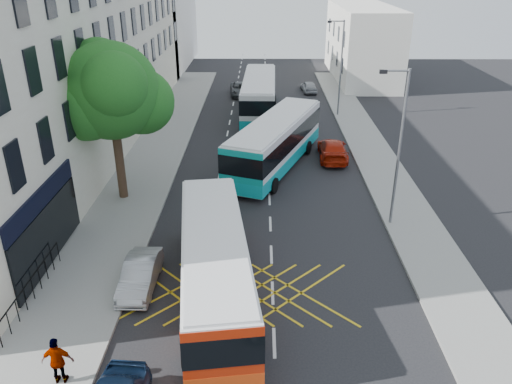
{
  "coord_description": "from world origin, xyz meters",
  "views": [
    {
      "loc": [
        -0.52,
        -11.14,
        12.71
      ],
      "look_at": [
        -0.75,
        11.28,
        2.2
      ],
      "focal_mm": 35.0,
      "sensor_mm": 36.0,
      "label": 1
    }
  ],
  "objects_px": {
    "parked_car_silver": "(140,275)",
    "distant_car_grey": "(241,89)",
    "lamp_near": "(398,142)",
    "red_hatchback": "(333,149)",
    "street_tree": "(111,92)",
    "pedestrian_far": "(58,361)",
    "bus_mid": "(275,142)",
    "bus_far": "(259,95)",
    "lamp_far": "(340,63)",
    "distant_car_silver": "(309,87)",
    "bus_near": "(215,265)"
  },
  "relations": [
    {
      "from": "parked_car_silver",
      "to": "red_hatchback",
      "type": "relative_size",
      "value": 0.8
    },
    {
      "from": "lamp_far",
      "to": "bus_near",
      "type": "xyz_separation_m",
      "value": [
        -8.54,
        -26.39,
        -3.01
      ]
    },
    {
      "from": "bus_mid",
      "to": "pedestrian_far",
      "type": "xyz_separation_m",
      "value": [
        -7.44,
        -19.02,
        -0.71
      ]
    },
    {
      "from": "bus_near",
      "to": "bus_far",
      "type": "bearing_deg",
      "value": 78.64
    },
    {
      "from": "street_tree",
      "to": "distant_car_grey",
      "type": "distance_m",
      "value": 25.71
    },
    {
      "from": "bus_mid",
      "to": "distant_car_grey",
      "type": "bearing_deg",
      "value": 120.26
    },
    {
      "from": "parked_car_silver",
      "to": "bus_near",
      "type": "bearing_deg",
      "value": -12.99
    },
    {
      "from": "bus_mid",
      "to": "street_tree",
      "type": "bearing_deg",
      "value": -129.41
    },
    {
      "from": "red_hatchback",
      "to": "distant_car_silver",
      "type": "relative_size",
      "value": 1.36
    },
    {
      "from": "lamp_far",
      "to": "bus_far",
      "type": "bearing_deg",
      "value": 177.62
    },
    {
      "from": "lamp_near",
      "to": "parked_car_silver",
      "type": "xyz_separation_m",
      "value": [
        -11.8,
        -5.62,
        -4.0
      ]
    },
    {
      "from": "bus_mid",
      "to": "bus_far",
      "type": "bearing_deg",
      "value": 116.6
    },
    {
      "from": "lamp_near",
      "to": "parked_car_silver",
      "type": "height_order",
      "value": "lamp_near"
    },
    {
      "from": "bus_mid",
      "to": "red_hatchback",
      "type": "bearing_deg",
      "value": 42.66
    },
    {
      "from": "distant_car_grey",
      "to": "pedestrian_far",
      "type": "height_order",
      "value": "pedestrian_far"
    },
    {
      "from": "street_tree",
      "to": "pedestrian_far",
      "type": "xyz_separation_m",
      "value": [
        1.51,
        -14.01,
        -5.27
      ]
    },
    {
      "from": "parked_car_silver",
      "to": "distant_car_grey",
      "type": "distance_m",
      "value": 33.09
    },
    {
      "from": "bus_far",
      "to": "bus_mid",
      "type": "bearing_deg",
      "value": -83.32
    },
    {
      "from": "parked_car_silver",
      "to": "pedestrian_far",
      "type": "height_order",
      "value": "pedestrian_far"
    },
    {
      "from": "lamp_near",
      "to": "bus_far",
      "type": "height_order",
      "value": "lamp_near"
    },
    {
      "from": "distant_car_silver",
      "to": "distant_car_grey",
      "type": "bearing_deg",
      "value": 5.45
    },
    {
      "from": "pedestrian_far",
      "to": "lamp_far",
      "type": "bearing_deg",
      "value": -115.52
    },
    {
      "from": "bus_near",
      "to": "lamp_near",
      "type": "bearing_deg",
      "value": 28.98
    },
    {
      "from": "lamp_near",
      "to": "bus_far",
      "type": "xyz_separation_m",
      "value": [
        -6.89,
        20.29,
        -2.83
      ]
    },
    {
      "from": "distant_car_grey",
      "to": "pedestrian_far",
      "type": "xyz_separation_m",
      "value": [
        -4.41,
        -38.39,
        0.41
      ]
    },
    {
      "from": "parked_car_silver",
      "to": "distant_car_grey",
      "type": "bearing_deg",
      "value": 85.1
    },
    {
      "from": "bus_near",
      "to": "distant_car_grey",
      "type": "relative_size",
      "value": 2.49
    },
    {
      "from": "distant_car_silver",
      "to": "pedestrian_far",
      "type": "xyz_separation_m",
      "value": [
        -11.46,
        -39.8,
        0.44
      ]
    },
    {
      "from": "bus_far",
      "to": "red_hatchback",
      "type": "relative_size",
      "value": 2.59
    },
    {
      "from": "lamp_near",
      "to": "distant_car_grey",
      "type": "distance_m",
      "value": 29.0
    },
    {
      "from": "bus_near",
      "to": "distant_car_silver",
      "type": "distance_m",
      "value": 35.81
    },
    {
      "from": "street_tree",
      "to": "distant_car_silver",
      "type": "height_order",
      "value": "street_tree"
    },
    {
      "from": "bus_mid",
      "to": "red_hatchback",
      "type": "relative_size",
      "value": 2.54
    },
    {
      "from": "bus_far",
      "to": "distant_car_grey",
      "type": "relative_size",
      "value": 2.72
    },
    {
      "from": "street_tree",
      "to": "red_hatchback",
      "type": "xyz_separation_m",
      "value": [
        12.99,
        6.59,
        -5.61
      ]
    },
    {
      "from": "lamp_near",
      "to": "bus_mid",
      "type": "bearing_deg",
      "value": 125.8
    },
    {
      "from": "bus_mid",
      "to": "red_hatchback",
      "type": "xyz_separation_m",
      "value": [
        4.04,
        1.58,
        -1.06
      ]
    },
    {
      "from": "bus_mid",
      "to": "red_hatchback",
      "type": "distance_m",
      "value": 4.46
    },
    {
      "from": "street_tree",
      "to": "pedestrian_far",
      "type": "relative_size",
      "value": 5.02
    },
    {
      "from": "distant_car_grey",
      "to": "distant_car_silver",
      "type": "bearing_deg",
      "value": 6.12
    },
    {
      "from": "red_hatchback",
      "to": "distant_car_grey",
      "type": "distance_m",
      "value": 19.14
    },
    {
      "from": "lamp_near",
      "to": "red_hatchback",
      "type": "bearing_deg",
      "value": 100.19
    },
    {
      "from": "distant_car_grey",
      "to": "street_tree",
      "type": "bearing_deg",
      "value": -108.83
    },
    {
      "from": "parked_car_silver",
      "to": "distant_car_grey",
      "type": "height_order",
      "value": "distant_car_grey"
    },
    {
      "from": "distant_car_silver",
      "to": "red_hatchback",
      "type": "bearing_deg",
      "value": 84.19
    },
    {
      "from": "street_tree",
      "to": "parked_car_silver",
      "type": "relative_size",
      "value": 2.36
    },
    {
      "from": "lamp_near",
      "to": "pedestrian_far",
      "type": "height_order",
      "value": "lamp_near"
    },
    {
      "from": "lamp_far",
      "to": "distant_car_silver",
      "type": "distance_m",
      "value": 9.79
    },
    {
      "from": "bus_far",
      "to": "parked_car_silver",
      "type": "xyz_separation_m",
      "value": [
        -4.91,
        -25.9,
        -1.17
      ]
    },
    {
      "from": "bus_near",
      "to": "pedestrian_far",
      "type": "height_order",
      "value": "bus_near"
    }
  ]
}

